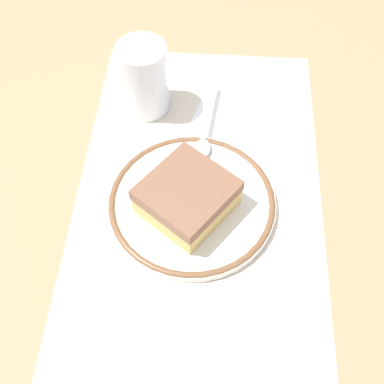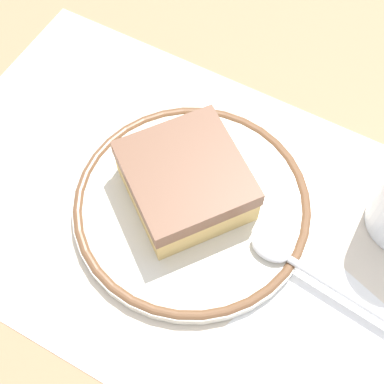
{
  "view_description": "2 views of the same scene",
  "coord_description": "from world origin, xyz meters",
  "px_view_note": "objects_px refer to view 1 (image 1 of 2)",
  "views": [
    {
      "loc": [
        0.35,
        0.01,
        0.52
      ],
      "look_at": [
        0.02,
        -0.01,
        0.03
      ],
      "focal_mm": 45.29,
      "sensor_mm": 36.0,
      "label": 1
    },
    {
      "loc": [
        -0.09,
        0.18,
        0.44
      ],
      "look_at": [
        0.02,
        -0.01,
        0.03
      ],
      "focal_mm": 51.44,
      "sensor_mm": 36.0,
      "label": 2
    }
  ],
  "objects_px": {
    "spoon": "(204,135)",
    "napkin": "(236,118)",
    "cake_slice": "(187,197)",
    "plate": "(192,203)",
    "cup": "(144,81)"
  },
  "relations": [
    {
      "from": "cup",
      "to": "spoon",
      "type": "bearing_deg",
      "value": 53.02
    },
    {
      "from": "plate",
      "to": "napkin",
      "type": "relative_size",
      "value": 1.59
    },
    {
      "from": "cup",
      "to": "napkin",
      "type": "distance_m",
      "value": 0.14
    },
    {
      "from": "cake_slice",
      "to": "spoon",
      "type": "distance_m",
      "value": 0.11
    },
    {
      "from": "cake_slice",
      "to": "spoon",
      "type": "bearing_deg",
      "value": 172.75
    },
    {
      "from": "plate",
      "to": "cake_slice",
      "type": "distance_m",
      "value": 0.03
    },
    {
      "from": "plate",
      "to": "spoon",
      "type": "relative_size",
      "value": 1.42
    },
    {
      "from": "cake_slice",
      "to": "napkin",
      "type": "relative_size",
      "value": 1.03
    },
    {
      "from": "cup",
      "to": "cake_slice",
      "type": "bearing_deg",
      "value": 22.24
    },
    {
      "from": "spoon",
      "to": "napkin",
      "type": "bearing_deg",
      "value": 137.41
    },
    {
      "from": "spoon",
      "to": "napkin",
      "type": "height_order",
      "value": "spoon"
    },
    {
      "from": "spoon",
      "to": "napkin",
      "type": "xyz_separation_m",
      "value": [
        -0.05,
        0.04,
        -0.01
      ]
    },
    {
      "from": "cake_slice",
      "to": "napkin",
      "type": "bearing_deg",
      "value": 159.96
    },
    {
      "from": "cup",
      "to": "napkin",
      "type": "height_order",
      "value": "cup"
    },
    {
      "from": "spoon",
      "to": "cup",
      "type": "distance_m",
      "value": 0.11
    }
  ]
}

